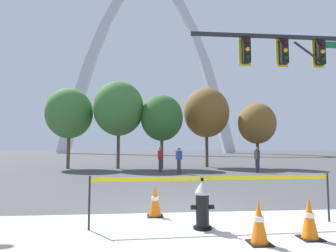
{
  "coord_description": "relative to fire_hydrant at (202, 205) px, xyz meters",
  "views": [
    {
      "loc": [
        -0.94,
        -6.69,
        1.6
      ],
      "look_at": [
        0.06,
        5.0,
        2.5
      ],
      "focal_mm": 29.24,
      "sensor_mm": 36.0,
      "label": 1
    }
  ],
  "objects": [
    {
      "name": "traffic_signal_gantry",
      "position": [
        4.92,
        3.89,
        3.8
      ],
      "size": [
        6.42,
        0.44,
        6.0
      ],
      "color": "#232326",
      "rests_on": "ground"
    },
    {
      "name": "fire_hydrant",
      "position": [
        0.0,
        0.0,
        0.0
      ],
      "size": [
        0.46,
        0.48,
        0.99
      ],
      "color": "black",
      "rests_on": "ground"
    },
    {
      "name": "traffic_cone_curb_edge",
      "position": [
        -0.89,
        1.03,
        -0.11
      ],
      "size": [
        0.36,
        0.36,
        0.73
      ],
      "color": "black",
      "rests_on": "ground"
    },
    {
      "name": "pedestrian_walking_left",
      "position": [
        0.93,
        11.03,
        0.35
      ],
      "size": [
        0.39,
        0.33,
        1.59
      ],
      "color": "#38383D",
      "rests_on": "ground"
    },
    {
      "name": "pedestrian_standing_center",
      "position": [
        5.85,
        11.19,
        0.35
      ],
      "size": [
        0.25,
        0.36,
        1.59
      ],
      "color": "#232847",
      "rests_on": "ground"
    },
    {
      "name": "tree_center_right",
      "position": [
        3.84,
        16.24,
        3.9
      ],
      "size": [
        3.65,
        3.65,
        6.38
      ],
      "color": "brown",
      "rests_on": "ground"
    },
    {
      "name": "traffic_cone_by_hydrant",
      "position": [
        1.73,
        -0.74,
        -0.11
      ],
      "size": [
        0.36,
        0.36,
        0.73
      ],
      "color": "black",
      "rests_on": "ground"
    },
    {
      "name": "pedestrian_walking_right",
      "position": [
        -0.14,
        11.84,
        0.35
      ],
      "size": [
        0.35,
        0.22,
        1.59
      ],
      "color": "#38383D",
      "rests_on": "ground"
    },
    {
      "name": "tree_far_left",
      "position": [
        -6.78,
        15.51,
        3.65
      ],
      "size": [
        3.44,
        3.44,
        6.02
      ],
      "color": "brown",
      "rests_on": "ground"
    },
    {
      "name": "monument_arch",
      "position": [
        -0.2,
        65.9,
        20.57
      ],
      "size": [
        45.7,
        2.71,
        48.6
      ],
      "color": "silver",
      "rests_on": "ground"
    },
    {
      "name": "traffic_cone_mid_sidewalk",
      "position": [
        0.76,
        -0.9,
        -0.11
      ],
      "size": [
        0.36,
        0.36,
        0.73
      ],
      "color": "black",
      "rests_on": "ground"
    },
    {
      "name": "tree_left_mid",
      "position": [
        -3.09,
        15.18,
        4.01
      ],
      "size": [
        3.74,
        3.74,
        6.55
      ],
      "color": "brown",
      "rests_on": "ground"
    },
    {
      "name": "tree_right_mid",
      "position": [
        7.44,
        14.82,
        2.93
      ],
      "size": [
        2.84,
        2.84,
        4.97
      ],
      "color": "brown",
      "rests_on": "ground"
    },
    {
      "name": "ground_plane",
      "position": [
        -0.2,
        1.31,
        -0.47
      ],
      "size": [
        240.0,
        240.0,
        0.0
      ],
      "primitive_type": "plane",
      "color": "#474749"
    },
    {
      "name": "caution_tape_barrier",
      "position": [
        0.3,
        0.18,
        0.24
      ],
      "size": [
        5.03,
        0.2,
        1.04
      ],
      "color": "#232326",
      "rests_on": "ground"
    },
    {
      "name": "tree_center_left",
      "position": [
        0.14,
        14.96,
        3.31
      ],
      "size": [
        3.15,
        3.15,
        5.52
      ],
      "color": "brown",
      "rests_on": "ground"
    }
  ]
}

